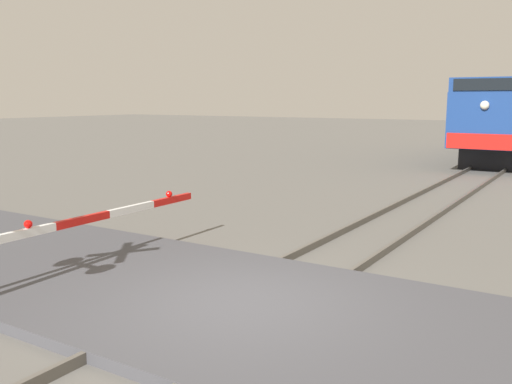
{
  "coord_description": "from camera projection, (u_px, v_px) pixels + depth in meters",
  "views": [
    {
      "loc": [
        4.37,
        -6.6,
        3.13
      ],
      "look_at": [
        -0.99,
        1.95,
        1.46
      ],
      "focal_mm": 39.41,
      "sensor_mm": 36.0,
      "label": 1
    }
  ],
  "objects": [
    {
      "name": "ground_plane",
      "position": [
        242.0,
        313.0,
        8.31
      ],
      "size": [
        160.0,
        160.0,
        0.0
      ],
      "primitive_type": "plane",
      "color": "#605E59"
    },
    {
      "name": "rail_track_left",
      "position": [
        204.0,
        299.0,
        8.68
      ],
      "size": [
        0.08,
        80.0,
        0.15
      ],
      "primitive_type": "cube",
      "color": "#59544C",
      "rests_on": "ground_plane"
    },
    {
      "name": "rail_track_right",
      "position": [
        285.0,
        318.0,
        7.93
      ],
      "size": [
        0.08,
        80.0,
        0.15
      ],
      "primitive_type": "cube",
      "color": "#59544C",
      "rests_on": "ground_plane"
    },
    {
      "name": "road_surface",
      "position": [
        242.0,
        308.0,
        8.3
      ],
      "size": [
        36.0,
        4.7,
        0.16
      ],
      "primitive_type": "cube",
      "color": "#47474C",
      "rests_on": "ground_plane"
    },
    {
      "name": "locomotive",
      "position": [
        510.0,
        120.0,
        28.91
      ],
      "size": [
        3.03,
        14.79,
        4.02
      ],
      "color": "black",
      "rests_on": "ground_plane"
    }
  ]
}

